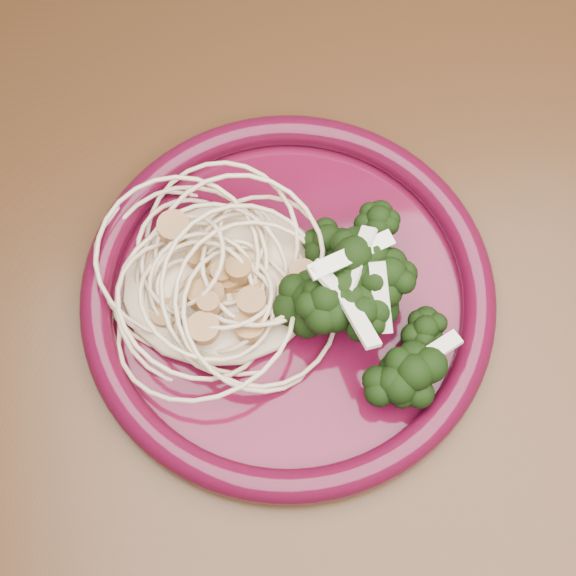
% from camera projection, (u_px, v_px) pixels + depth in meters
% --- Properties ---
extents(dining_table, '(1.20, 0.80, 0.75)m').
position_uv_depth(dining_table, '(373.00, 335.00, 0.65)').
color(dining_table, '#472814').
rests_on(dining_table, ground).
extents(dinner_plate, '(0.37, 0.37, 0.02)m').
position_uv_depth(dinner_plate, '(288.00, 293.00, 0.54)').
color(dinner_plate, '#4C091F').
rests_on(dinner_plate, dining_table).
extents(spaghetti_pile, '(0.17, 0.17, 0.03)m').
position_uv_depth(spaghetti_pile, '(222.00, 276.00, 0.53)').
color(spaghetti_pile, beige).
rests_on(spaghetti_pile, dinner_plate).
extents(scallop_cluster, '(0.14, 0.14, 0.04)m').
position_uv_depth(scallop_cluster, '(218.00, 255.00, 0.50)').
color(scallop_cluster, '#A47743').
rests_on(scallop_cluster, spaghetti_pile).
extents(broccoli_pile, '(0.13, 0.16, 0.05)m').
position_uv_depth(broccoli_pile, '(370.00, 296.00, 0.52)').
color(broccoli_pile, black).
rests_on(broccoli_pile, dinner_plate).
extents(onion_garnish, '(0.09, 0.10, 0.05)m').
position_uv_depth(onion_garnish, '(375.00, 278.00, 0.49)').
color(onion_garnish, '#F0E7CD').
rests_on(onion_garnish, broccoli_pile).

